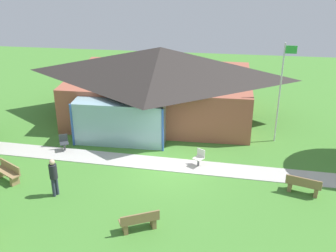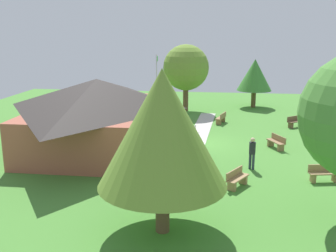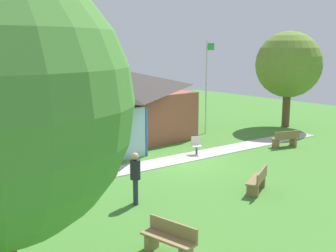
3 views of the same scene
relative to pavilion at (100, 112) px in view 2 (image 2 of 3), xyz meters
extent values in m
plane|color=#478433|center=(1.48, -6.26, -2.23)|extent=(44.00, 44.00, 0.00)
cube|color=#A35642|center=(0.06, 0.15, -0.92)|extent=(10.67, 6.95, 2.61)
pyramid|color=#2D2826|center=(0.06, 0.15, 1.23)|extent=(11.67, 7.95, 1.70)
cube|color=#8CB2BF|center=(-1.54, -3.92, -1.06)|extent=(4.80, 1.20, 2.35)
cylinder|color=#3359B2|center=(-3.94, -4.52, -1.06)|extent=(0.12, 0.12, 2.35)
cylinder|color=#3359B2|center=(0.86, -4.52, -1.06)|extent=(0.12, 0.12, 2.35)
cube|color=#BCB7B2|center=(1.48, -5.95, -2.21)|extent=(19.22, 2.43, 0.03)
cylinder|color=silver|center=(6.72, -2.56, 0.48)|extent=(0.08, 0.08, 5.41)
cube|color=green|center=(7.02, -2.56, 2.83)|extent=(0.60, 0.02, 0.40)
cube|color=olive|center=(0.90, -10.98, -1.78)|extent=(1.54, 1.05, 0.06)
cube|color=olive|center=(0.41, -11.22, -2.03)|extent=(0.32, 0.43, 0.39)
cube|color=olive|center=(1.39, -10.74, -2.03)|extent=(0.32, 0.43, 0.39)
cube|color=olive|center=(0.98, -11.15, -1.57)|extent=(1.38, 0.71, 0.36)
cube|color=olive|center=(7.45, -7.58, -1.78)|extent=(1.56, 0.86, 0.06)
cube|color=olive|center=(6.93, -7.42, -2.03)|extent=(0.27, 0.43, 0.39)
cube|color=olive|center=(7.98, -7.75, -2.03)|extent=(0.27, 0.43, 0.39)
cube|color=olive|center=(7.40, -7.76, -1.57)|extent=(1.45, 0.50, 0.36)
cube|color=#9E7A51|center=(-5.72, -8.35, -1.78)|extent=(1.51, 1.15, 0.06)
cube|color=#9E7A51|center=(-5.25, -8.63, -2.03)|extent=(0.34, 0.43, 0.39)
cube|color=#9E7A51|center=(-6.19, -8.07, -2.03)|extent=(0.34, 0.43, 0.39)
cube|color=#9E7A51|center=(-5.62, -8.19, -1.57)|extent=(1.32, 0.82, 0.36)
cube|color=#9E7A51|center=(-4.53, -12.57, -1.78)|extent=(0.71, 1.56, 0.06)
cube|color=#9E7A51|center=(-4.42, -13.11, -2.03)|extent=(0.42, 0.23, 0.39)
cube|color=#9E7A51|center=(-4.63, -12.03, -2.03)|extent=(0.42, 0.23, 0.39)
cube|color=#9E7A51|center=(-4.34, -12.53, -1.57)|extent=(0.34, 1.49, 0.36)
cube|color=brown|center=(6.86, -13.28, -1.78)|extent=(1.27, 1.45, 0.06)
cube|color=brown|center=(7.20, -13.71, -2.03)|extent=(0.41, 0.37, 0.39)
cube|color=brown|center=(6.52, -12.85, -2.03)|extent=(0.41, 0.37, 0.39)
cube|color=brown|center=(7.01, -13.16, -1.57)|extent=(0.97, 1.22, 0.36)
cube|color=#33383D|center=(-4.18, -5.21, -1.79)|extent=(0.60, 0.60, 0.04)
cube|color=#33383D|center=(-4.28, -5.04, -1.57)|extent=(0.41, 0.24, 0.40)
cylinder|color=#4C4C51|center=(-4.18, -5.21, -2.02)|extent=(0.10, 0.10, 0.42)
cylinder|color=#4C4C51|center=(-4.18, -5.21, -2.22)|extent=(0.36, 0.36, 0.02)
cube|color=beige|center=(2.80, -5.90, -1.79)|extent=(0.61, 0.61, 0.04)
cube|color=beige|center=(2.91, -5.73, -1.57)|extent=(0.39, 0.27, 0.40)
cylinder|color=#4C4C51|center=(2.80, -5.90, -2.02)|extent=(0.10, 0.10, 0.42)
cylinder|color=#4C4C51|center=(2.80, -5.90, -2.22)|extent=(0.36, 0.36, 0.02)
cylinder|color=#2D3347|center=(-3.15, -9.28, -1.80)|extent=(0.14, 0.14, 0.85)
cylinder|color=#2D3347|center=(-3.07, -9.11, -1.80)|extent=(0.14, 0.14, 0.85)
cylinder|color=#26262D|center=(-3.11, -9.19, -1.05)|extent=(0.34, 0.34, 0.65)
sphere|color=#D8AD8C|center=(-3.11, -9.19, -0.61)|extent=(0.24, 0.24, 0.24)
cylinder|color=brown|center=(14.61, -10.69, -1.41)|extent=(0.44, 0.44, 1.63)
cone|color=#3D7F33|center=(14.61, -10.69, 0.88)|extent=(3.27, 3.27, 2.95)
cylinder|color=brown|center=(12.11, -4.39, -1.02)|extent=(0.49, 0.49, 2.41)
sphere|color=olive|center=(12.11, -4.39, 1.72)|extent=(4.12, 4.12, 4.12)
cylinder|color=brown|center=(-10.31, -5.42, -1.32)|extent=(0.51, 0.51, 1.83)
cone|color=olive|center=(-10.31, -5.42, 1.69)|extent=(4.64, 4.64, 4.17)
camera|label=1|loc=(3.71, -23.59, 7.94)|focal=44.74mm
camera|label=2|loc=(-23.48, -7.30, 5.01)|focal=42.28mm
camera|label=3|loc=(-10.79, -20.06, 2.94)|focal=45.34mm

